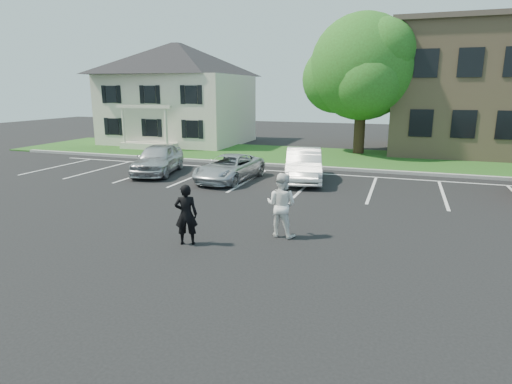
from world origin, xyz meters
TOP-DOWN VIEW (x-y plane):
  - ground_plane at (0.00, 0.00)m, footprint 90.00×90.00m
  - curb at (0.00, 12.00)m, footprint 40.00×0.30m
  - grass_strip at (0.00, 16.00)m, footprint 44.00×8.00m
  - stall_lines at (1.40, 8.95)m, footprint 34.00×5.36m
  - house at (-13.00, 19.97)m, footprint 10.30×9.22m
  - tree at (1.23, 18.33)m, footprint 7.80×7.20m
  - man_black_suit at (-1.49, -0.47)m, footprint 0.72×0.60m
  - man_white_shirt at (0.76, 1.01)m, footprint 0.99×0.82m
  - car_silver_west at (-7.67, 8.11)m, footprint 2.77×4.68m
  - car_silver_minivan at (-3.63, 7.70)m, footprint 2.40×4.47m
  - car_white_sedan at (-0.37, 8.78)m, footprint 2.54×4.73m

SIDE VIEW (x-z plane):
  - ground_plane at x=0.00m, z-range 0.00..0.00m
  - stall_lines at x=1.40m, z-range 0.00..0.01m
  - grass_strip at x=0.00m, z-range 0.00..0.08m
  - curb at x=0.00m, z-range 0.00..0.15m
  - car_silver_minivan at x=-3.63m, z-range 0.00..1.19m
  - car_white_sedan at x=-0.37m, z-range 0.00..1.48m
  - car_silver_west at x=-7.67m, z-range 0.00..1.49m
  - man_black_suit at x=-1.49m, z-range 0.00..1.68m
  - man_white_shirt at x=0.76m, z-range 0.00..1.86m
  - house at x=-13.00m, z-range 0.03..7.63m
  - tree at x=1.23m, z-range 0.95..9.75m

